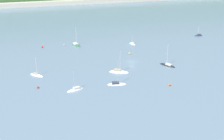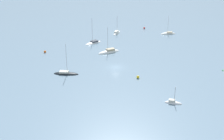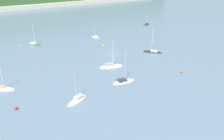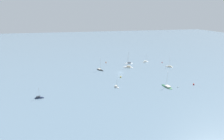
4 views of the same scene
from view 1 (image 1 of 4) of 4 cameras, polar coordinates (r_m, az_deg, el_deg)
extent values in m
plane|color=slate|center=(143.66, 3.63, 1.49)|extent=(600.00, 600.00, 0.00)
cube|color=beige|center=(287.87, -6.69, 12.23)|extent=(388.84, 6.00, 3.82)
ellipsoid|color=silver|center=(169.72, 3.74, 4.75)|extent=(3.08, 4.70, 1.17)
cube|color=beige|center=(169.27, 3.83, 4.94)|extent=(1.54, 1.88, 0.71)
cylinder|color=#B2B2B7|center=(169.14, 3.70, 5.59)|extent=(0.14, 0.14, 4.40)
ellipsoid|color=#232D4C|center=(191.65, 15.51, 6.02)|extent=(5.07, 1.87, 1.61)
cube|color=#333842|center=(191.60, 15.64, 6.26)|extent=(1.87, 1.13, 0.75)
cylinder|color=silver|center=(190.74, 15.54, 6.92)|extent=(0.14, 0.14, 5.41)
ellipsoid|color=white|center=(132.13, -13.59, -1.00)|extent=(6.06, 6.03, 1.58)
cube|color=tan|center=(132.20, -13.79, -0.68)|extent=(2.63, 2.63, 0.53)
cylinder|color=silver|center=(130.37, -13.65, 0.66)|extent=(0.14, 0.14, 7.51)
ellipsoid|color=white|center=(131.66, 1.29, -0.44)|extent=(8.58, 5.67, 1.85)
cube|color=tan|center=(131.38, 1.01, -0.04)|extent=(3.43, 2.80, 0.88)
cylinder|color=silver|center=(129.74, 1.49, 1.63)|extent=(0.14, 0.14, 9.17)
ellipsoid|color=#2D6647|center=(168.45, -6.56, 4.52)|extent=(5.07, 9.06, 1.15)
cube|color=silver|center=(168.85, -6.67, 4.79)|extent=(2.77, 3.52, 0.70)
cylinder|color=silver|center=(166.65, -6.57, 6.11)|extent=(0.14, 0.14, 9.31)
ellipsoid|color=white|center=(116.57, -6.73, -3.70)|extent=(6.83, 3.69, 1.48)
cube|color=silver|center=(116.42, -6.51, -3.28)|extent=(2.64, 1.94, 0.83)
cylinder|color=#B2B2B7|center=(114.76, -6.96, -1.93)|extent=(0.14, 0.14, 7.24)
ellipsoid|color=silver|center=(120.47, 0.90, -2.66)|extent=(7.72, 4.01, 1.14)
cube|color=#333842|center=(120.15, 0.62, -2.39)|extent=(2.95, 2.32, 0.66)
cylinder|color=#B2B2B7|center=(118.43, 1.09, -0.37)|extent=(0.14, 0.14, 9.75)
ellipsoid|color=black|center=(141.11, 10.10, 0.79)|extent=(6.02, 7.75, 1.32)
cube|color=beige|center=(140.57, 10.33, 0.99)|extent=(2.79, 3.19, 0.63)
cylinder|color=silver|center=(139.54, 10.10, 2.80)|extent=(0.14, 0.14, 9.58)
sphere|color=yellow|center=(153.49, 3.24, 3.05)|extent=(0.90, 0.90, 0.90)
sphere|color=red|center=(167.28, -12.64, 4.15)|extent=(0.89, 0.89, 0.89)
sphere|color=orange|center=(121.18, 10.49, -2.67)|extent=(0.85, 0.85, 0.85)
sphere|color=white|center=(169.42, -8.71, 4.62)|extent=(0.61, 0.61, 0.61)
sphere|color=red|center=(120.47, -13.42, -3.09)|extent=(0.82, 0.82, 0.82)
camera|label=2|loc=(219.15, 18.12, 18.37)|focal=50.00mm
camera|label=3|loc=(65.58, -21.56, 1.34)|focal=35.00mm
camera|label=4|loc=(257.85, 2.05, 20.30)|focal=28.00mm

